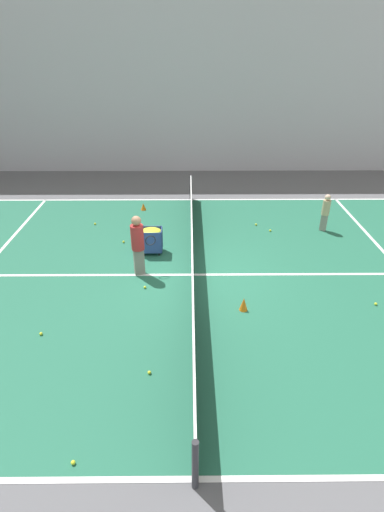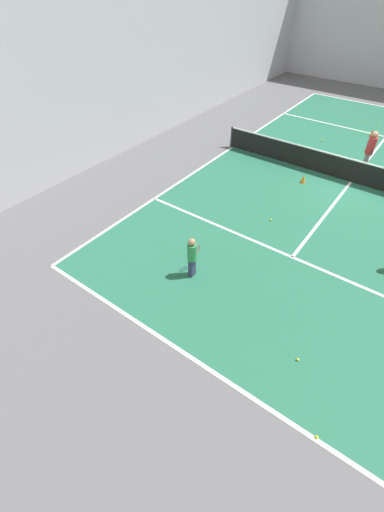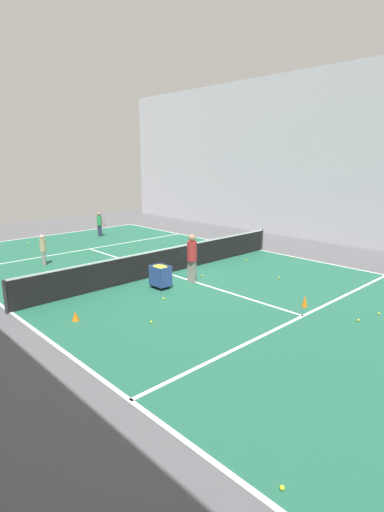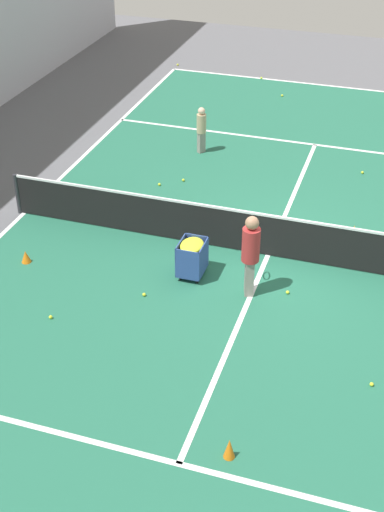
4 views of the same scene
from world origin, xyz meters
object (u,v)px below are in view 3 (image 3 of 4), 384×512
object	(u,v)px
tennis_net	(167,260)
ball_cart	(160,272)
training_cone_0	(178,257)
training_cone_1	(305,301)
coach_at_net	(192,255)
player_near_baseline	(99,222)
child_midcourt	(43,248)

from	to	relation	value
tennis_net	ball_cart	distance (m)	1.73
training_cone_0	training_cone_1	bearing A→B (deg)	81.86
ball_cart	training_cone_1	xyz separation A→B (m)	(-1.92, 4.20, -0.37)
coach_at_net	training_cone_0	world-z (taller)	coach_at_net
training_cone_0	training_cone_1	size ratio (longest dim) A/B	0.94
training_cone_1	ball_cart	bearing A→B (deg)	-65.42
training_cone_0	player_near_baseline	bearing A→B (deg)	-93.78
child_midcourt	ball_cart	bearing A→B (deg)	46.22
player_near_baseline	ball_cart	world-z (taller)	player_near_baseline
coach_at_net	player_near_baseline	bearing A→B (deg)	-30.18
ball_cart	training_cone_1	size ratio (longest dim) A/B	2.24
player_near_baseline	coach_at_net	world-z (taller)	coach_at_net
tennis_net	coach_at_net	world-z (taller)	coach_at_net
coach_at_net	tennis_net	bearing A→B (deg)	-20.46
ball_cart	coach_at_net	bearing A→B (deg)	169.27
tennis_net	training_cone_1	world-z (taller)	tennis_net
training_cone_0	training_cone_1	world-z (taller)	training_cone_1
child_midcourt	training_cone_0	bearing A→B (deg)	85.03
coach_at_net	training_cone_1	world-z (taller)	coach_at_net
player_near_baseline	training_cone_1	bearing A→B (deg)	-8.52
tennis_net	coach_at_net	size ratio (longest dim) A/B	6.90
coach_at_net	child_midcourt	world-z (taller)	coach_at_net
player_near_baseline	ball_cart	xyz separation A→B (m)	(3.33, 9.37, -0.22)
child_midcourt	training_cone_1	size ratio (longest dim) A/B	3.57
coach_at_net	child_midcourt	xyz separation A→B (m)	(2.74, -5.75, -0.25)
tennis_net	ball_cart	size ratio (longest dim) A/B	14.87
tennis_net	player_near_baseline	distance (m)	8.45
child_midcourt	ball_cart	size ratio (longest dim) A/B	1.59
child_midcourt	training_cone_0	size ratio (longest dim) A/B	3.78
tennis_net	child_midcourt	xyz separation A→B (m)	(2.80, -4.35, 0.21)
coach_at_net	training_cone_0	distance (m)	3.18
child_midcourt	training_cone_0	distance (m)	5.44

